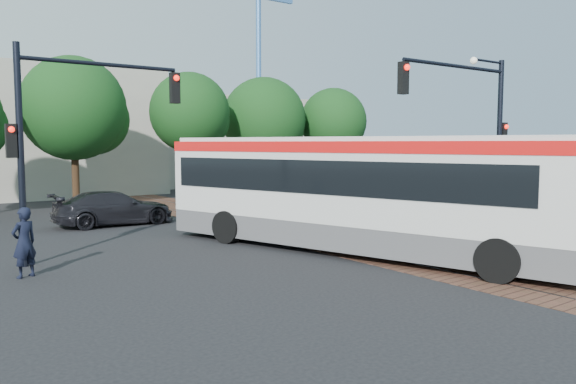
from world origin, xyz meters
The scene contains 11 objects.
ground centered at (0.00, 0.00, 0.00)m, with size 120.00×120.00×0.00m, color black.
trackbed centered at (0.00, 4.00, 0.01)m, with size 3.60×40.00×0.02m.
tree_row centered at (1.21, 16.42, 4.85)m, with size 26.40×5.60×7.67m.
warehouses centered at (-0.53, 28.75, 3.81)m, with size 40.00×13.00×8.00m.
crane centered at (18.00, 34.00, 10.88)m, with size 8.00×0.50×18.00m.
city_bus centered at (-0.88, 0.24, 1.97)m, with size 6.39×13.40×3.53m.
traffic_island centered at (4.82, -0.90, 0.33)m, with size 2.20×5.20×1.13m.
signal_pole_main centered at (3.86, -0.81, 4.16)m, with size 5.49×0.46×6.00m.
signal_pole_left centered at (-8.37, 4.00, 3.86)m, with size 4.99×0.34×6.00m.
officer centered at (-9.77, 2.64, 0.88)m, with size 0.64×0.42×1.76m, color black.
parked_car centered at (-4.87, 10.21, 0.70)m, with size 1.95×4.80×1.39m, color black.
Camera 1 is at (-12.67, -12.32, 3.34)m, focal length 35.00 mm.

